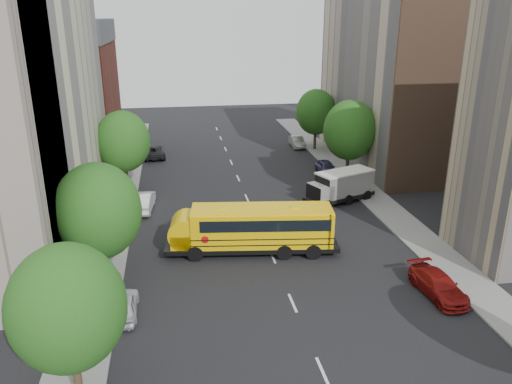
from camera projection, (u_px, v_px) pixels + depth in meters
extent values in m
plane|color=black|center=(267.00, 245.00, 36.62)|extent=(120.00, 120.00, 0.00)
cube|color=slate|center=(113.00, 227.00, 39.44)|extent=(3.00, 80.00, 0.12)
cube|color=slate|center=(387.00, 210.00, 43.05)|extent=(3.00, 80.00, 0.12)
cube|color=silver|center=(247.00, 198.00, 45.91)|extent=(0.15, 64.00, 0.01)
cube|color=beige|center=(8.00, 102.00, 36.02)|extent=(10.00, 26.00, 20.00)
cube|color=maroon|center=(70.00, 101.00, 57.63)|extent=(10.00, 15.00, 13.00)
cube|color=#BFA994|center=(394.00, 81.00, 55.00)|extent=(10.00, 22.00, 18.00)
cube|color=brown|center=(446.00, 96.00, 44.78)|extent=(10.10, 0.30, 18.00)
cylinder|color=yellow|center=(450.00, 1.00, 61.15)|extent=(1.00, 1.00, 35.00)
cylinder|color=#38281C|center=(77.00, 374.00, 21.44)|extent=(0.36, 0.36, 2.70)
ellipsoid|color=#294D14|center=(67.00, 308.00, 20.33)|extent=(4.80, 4.80, 5.52)
cylinder|color=#38281C|center=(104.00, 264.00, 30.70)|extent=(0.36, 0.36, 2.88)
ellipsoid|color=#294D14|center=(98.00, 211.00, 29.52)|extent=(5.12, 5.12, 5.89)
cylinder|color=#38281C|center=(126.00, 177.00, 47.43)|extent=(0.36, 0.36, 2.81)
ellipsoid|color=#294D14|center=(123.00, 141.00, 46.28)|extent=(4.99, 4.99, 5.74)
cylinder|color=#38281C|center=(347.00, 165.00, 50.85)|extent=(0.36, 0.36, 2.95)
ellipsoid|color=#294D14|center=(350.00, 130.00, 49.64)|extent=(5.25, 5.25, 6.04)
cylinder|color=#38281C|center=(315.00, 139.00, 62.04)|extent=(0.36, 0.36, 2.74)
ellipsoid|color=#294D14|center=(316.00, 112.00, 60.91)|extent=(4.86, 4.86, 5.59)
cube|color=black|center=(252.00, 244.00, 35.32)|extent=(12.37, 4.32, 0.32)
cube|color=#FFC605|center=(263.00, 226.00, 34.87)|extent=(10.01, 3.95, 2.49)
cube|color=#FFC605|center=(181.00, 237.00, 34.93)|extent=(2.26, 2.72, 1.08)
cube|color=black|center=(196.00, 220.00, 34.53)|extent=(0.86, 2.54, 1.30)
cube|color=#FFC605|center=(263.00, 209.00, 34.45)|extent=(9.98, 3.74, 0.15)
cube|color=black|center=(266.00, 219.00, 34.70)|extent=(9.16, 3.90, 0.81)
cube|color=black|center=(263.00, 237.00, 35.16)|extent=(10.01, 4.02, 0.06)
cube|color=black|center=(263.00, 231.00, 35.02)|extent=(10.01, 4.02, 0.06)
cube|color=#FFC605|center=(332.00, 225.00, 35.04)|extent=(0.51, 2.70, 2.49)
cube|color=#FFC605|center=(220.00, 208.00, 34.31)|extent=(0.73, 0.73, 0.11)
cube|color=#FFC605|center=(299.00, 207.00, 34.50)|extent=(0.73, 0.73, 0.11)
cylinder|color=#FFC605|center=(181.00, 230.00, 34.75)|extent=(2.58, 2.76, 2.27)
cylinder|color=red|center=(201.00, 240.00, 33.48)|extent=(0.54, 0.11, 0.54)
cylinder|color=black|center=(191.00, 254.00, 33.92)|extent=(1.11, 0.46, 1.08)
cylinder|color=black|center=(194.00, 238.00, 36.46)|extent=(1.11, 0.46, 1.08)
cylinder|color=black|center=(287.00, 253.00, 34.14)|extent=(1.11, 0.46, 1.08)
cylinder|color=black|center=(284.00, 236.00, 36.69)|extent=(1.11, 0.46, 1.08)
cylinder|color=black|center=(318.00, 252.00, 34.22)|extent=(1.11, 0.46, 1.08)
cylinder|color=black|center=(313.00, 236.00, 36.76)|extent=(1.11, 0.46, 1.08)
cube|color=black|center=(339.00, 196.00, 44.85)|extent=(6.92, 4.46, 0.33)
cube|color=white|center=(345.00, 183.00, 44.73)|extent=(5.45, 3.79, 1.97)
cube|color=white|center=(318.00, 192.00, 43.40)|extent=(2.19, 2.50, 1.31)
cube|color=silver|center=(345.00, 172.00, 44.38)|extent=(5.70, 3.97, 0.13)
cylinder|color=black|center=(326.00, 206.00, 42.82)|extent=(0.96, 0.59, 0.92)
cylinder|color=black|center=(310.00, 198.00, 44.59)|extent=(0.96, 0.59, 0.92)
cylinder|color=black|center=(349.00, 200.00, 44.11)|extent=(0.96, 0.59, 0.92)
cylinder|color=black|center=(333.00, 193.00, 45.87)|extent=(0.96, 0.59, 0.92)
cylinder|color=black|center=(369.00, 195.00, 45.28)|extent=(0.96, 0.59, 0.92)
cylinder|color=black|center=(353.00, 188.00, 47.05)|extent=(0.96, 0.59, 0.92)
imported|color=silver|center=(124.00, 305.00, 27.81)|extent=(1.52, 3.74, 1.27)
imported|color=white|center=(143.00, 201.00, 42.87)|extent=(2.11, 4.92, 1.58)
imported|color=black|center=(153.00, 151.00, 58.87)|extent=(2.92, 5.49, 1.47)
imported|color=maroon|center=(438.00, 285.00, 29.82)|extent=(2.25, 4.79, 1.35)
imported|color=#38345B|center=(326.00, 167.00, 52.81)|extent=(1.70, 4.03, 1.36)
imported|color=gray|center=(297.00, 142.00, 63.49)|extent=(1.47, 4.14, 1.36)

